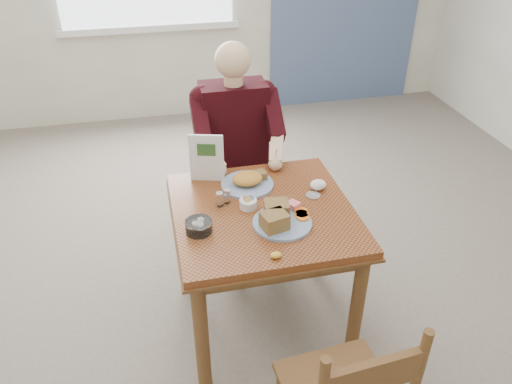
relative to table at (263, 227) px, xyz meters
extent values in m
plane|color=#645C51|center=(0.00, 0.00, -0.64)|extent=(6.00, 6.00, 0.00)
ellipsoid|color=yellow|center=(-0.03, -0.38, 0.13)|extent=(0.06, 0.05, 0.03)
ellipsoid|color=white|center=(0.33, 0.12, 0.14)|extent=(0.10, 0.09, 0.06)
cylinder|color=silver|center=(0.28, 0.06, 0.12)|extent=(0.08, 0.08, 0.01)
cube|color=white|center=(-0.40, 2.96, 0.28)|extent=(1.72, 0.04, 0.06)
cube|color=brown|center=(0.00, 0.00, 0.09)|extent=(0.90, 0.90, 0.04)
cube|color=brown|center=(0.00, 0.00, 0.06)|extent=(0.92, 0.92, 0.01)
cylinder|color=brown|center=(-0.39, -0.39, -0.28)|extent=(0.07, 0.07, 0.71)
cylinder|color=brown|center=(0.39, -0.39, -0.28)|extent=(0.07, 0.07, 0.71)
cylinder|color=brown|center=(-0.39, 0.39, -0.28)|extent=(0.07, 0.07, 0.71)
cylinder|color=brown|center=(0.39, 0.39, -0.28)|extent=(0.07, 0.07, 0.71)
cube|color=brown|center=(0.00, -0.39, 0.02)|extent=(0.80, 0.03, 0.08)
cube|color=brown|center=(0.00, 0.39, 0.02)|extent=(0.80, 0.03, 0.08)
cube|color=brown|center=(-0.39, 0.00, 0.02)|extent=(0.03, 0.80, 0.08)
cube|color=brown|center=(0.39, 0.00, 0.02)|extent=(0.03, 0.80, 0.08)
cylinder|color=brown|center=(-0.18, 0.57, -0.41)|extent=(0.04, 0.04, 0.45)
cylinder|color=brown|center=(0.18, 0.57, -0.41)|extent=(0.04, 0.04, 0.45)
cylinder|color=brown|center=(-0.18, 0.93, -0.41)|extent=(0.04, 0.04, 0.45)
cylinder|color=brown|center=(0.18, 0.93, -0.41)|extent=(0.04, 0.04, 0.45)
cube|color=brown|center=(0.00, 0.75, -0.17)|extent=(0.42, 0.42, 0.03)
cylinder|color=brown|center=(-0.18, 0.93, 0.06)|extent=(0.04, 0.04, 0.50)
cylinder|color=brown|center=(0.18, 0.93, 0.06)|extent=(0.04, 0.04, 0.50)
cube|color=brown|center=(0.00, 0.93, 0.16)|extent=(0.38, 0.03, 0.14)
cylinder|color=brown|center=(0.26, -0.71, -0.41)|extent=(0.04, 0.04, 0.45)
cylinder|color=brown|center=(0.29, -1.07, 0.06)|extent=(0.04, 0.04, 0.50)
cube|color=brown|center=(0.11, -1.08, 0.16)|extent=(0.38, 0.06, 0.14)
cube|color=tan|center=(-0.10, 0.63, -0.10)|extent=(0.13, 0.38, 0.12)
cube|color=tan|center=(0.10, 0.63, -0.10)|extent=(0.13, 0.38, 0.12)
cube|color=tan|center=(-0.10, 0.45, -0.40)|extent=(0.10, 0.10, 0.48)
cube|color=tan|center=(0.10, 0.45, -0.40)|extent=(0.10, 0.10, 0.48)
cube|color=black|center=(0.00, 0.78, 0.20)|extent=(0.40, 0.22, 0.58)
sphere|color=black|center=(-0.19, 0.78, 0.42)|extent=(0.15, 0.15, 0.15)
sphere|color=black|center=(0.19, 0.78, 0.42)|extent=(0.15, 0.15, 0.15)
cylinder|color=beige|center=(0.00, 0.76, 0.51)|extent=(0.11, 0.11, 0.08)
sphere|color=beige|center=(0.00, 0.76, 0.64)|extent=(0.21, 0.21, 0.21)
cube|color=black|center=(-0.22, 0.67, 0.32)|extent=(0.09, 0.29, 0.27)
cube|color=black|center=(0.22, 0.67, 0.32)|extent=(0.09, 0.29, 0.27)
sphere|color=black|center=(-0.22, 0.55, 0.22)|extent=(0.09, 0.09, 0.09)
sphere|color=black|center=(0.22, 0.55, 0.22)|extent=(0.09, 0.09, 0.09)
cube|color=beige|center=(-0.19, 0.46, 0.19)|extent=(0.14, 0.23, 0.14)
cube|color=beige|center=(0.19, 0.46, 0.19)|extent=(0.14, 0.23, 0.14)
sphere|color=beige|center=(-0.16, 0.37, 0.15)|extent=(0.08, 0.08, 0.08)
sphere|color=beige|center=(0.16, 0.37, 0.15)|extent=(0.08, 0.08, 0.08)
cylinder|color=silver|center=(0.16, 0.37, 0.20)|extent=(0.01, 0.05, 0.12)
cylinder|color=white|center=(0.06, -0.15, 0.12)|extent=(0.32, 0.32, 0.02)
cube|color=#A7834A|center=(0.01, -0.18, 0.17)|extent=(0.14, 0.13, 0.08)
cube|color=#A7834A|center=(0.04, -0.09, 0.17)|extent=(0.13, 0.12, 0.08)
cylinder|color=orange|center=(0.17, -0.13, 0.13)|extent=(0.07, 0.07, 0.01)
cylinder|color=orange|center=(0.17, -0.11, 0.13)|extent=(0.08, 0.08, 0.01)
cylinder|color=orange|center=(0.17, -0.09, 0.13)|extent=(0.09, 0.09, 0.01)
cube|color=#FF7882|center=(0.14, -0.04, 0.14)|extent=(0.08, 0.08, 0.03)
cylinder|color=white|center=(-0.03, 0.24, 0.12)|extent=(0.33, 0.33, 0.02)
ellipsoid|color=yellow|center=(-0.03, 0.24, 0.16)|extent=(0.19, 0.17, 0.06)
cube|color=#A7834A|center=(0.03, 0.27, 0.15)|extent=(0.12, 0.08, 0.04)
cylinder|color=white|center=(-0.07, 0.03, 0.13)|extent=(0.11, 0.11, 0.05)
cube|color=pink|center=(-0.08, 0.04, 0.17)|extent=(0.03, 0.02, 0.02)
cube|color=#6699D8|center=(-0.05, 0.04, 0.17)|extent=(0.03, 0.03, 0.02)
cube|color=#EAD159|center=(-0.08, 0.02, 0.17)|extent=(0.03, 0.02, 0.02)
cube|color=white|center=(-0.08, 0.05, 0.17)|extent=(0.03, 0.02, 0.02)
cylinder|color=white|center=(-0.21, 0.08, 0.14)|extent=(0.04, 0.04, 0.06)
cylinder|color=silver|center=(-0.21, 0.08, 0.18)|extent=(0.05, 0.05, 0.01)
cylinder|color=white|center=(-0.17, 0.10, 0.14)|extent=(0.04, 0.04, 0.06)
cylinder|color=silver|center=(-0.17, 0.10, 0.18)|extent=(0.05, 0.05, 0.01)
cylinder|color=white|center=(-0.34, -0.11, 0.14)|extent=(0.16, 0.16, 0.06)
cylinder|color=white|center=(-0.36, -0.12, 0.16)|extent=(0.04, 0.04, 0.02)
cylinder|color=white|center=(-0.33, -0.09, 0.16)|extent=(0.04, 0.04, 0.02)
cylinder|color=white|center=(-0.33, -0.13, 0.16)|extent=(0.04, 0.04, 0.02)
cube|color=white|center=(-0.23, 0.35, 0.25)|extent=(0.18, 0.07, 0.28)
cube|color=#2D5926|center=(-0.23, 0.34, 0.30)|extent=(0.10, 0.03, 0.07)
camera|label=1|loc=(-0.50, -2.01, 1.55)|focal=35.00mm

